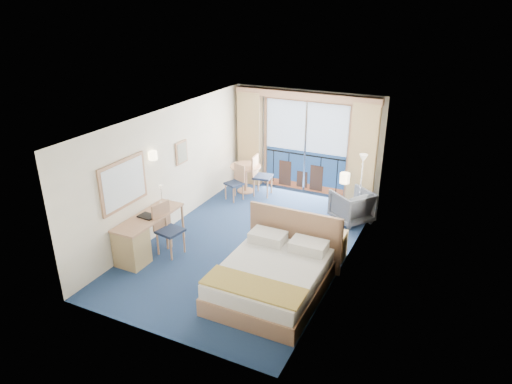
% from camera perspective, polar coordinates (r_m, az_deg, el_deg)
% --- Properties ---
extents(floor, '(6.50, 6.50, 0.00)m').
position_cam_1_polar(floor, '(9.81, -0.58, -6.28)').
color(floor, navy).
rests_on(floor, ground).
extents(room_walls, '(4.04, 6.54, 2.72)m').
position_cam_1_polar(room_walls, '(9.07, -0.62, 3.56)').
color(room_walls, white).
rests_on(room_walls, ground).
extents(balcony_door, '(2.36, 0.03, 2.52)m').
position_cam_1_polar(balcony_door, '(12.09, 6.14, 5.29)').
color(balcony_door, navy).
rests_on(balcony_door, room_walls).
extents(curtain_left, '(0.65, 0.22, 2.55)m').
position_cam_1_polar(curtain_left, '(12.50, -0.76, 6.65)').
color(curtain_left, tan).
rests_on(curtain_left, room_walls).
extents(curtain_right, '(0.65, 0.22, 2.55)m').
position_cam_1_polar(curtain_right, '(11.52, 13.23, 4.59)').
color(curtain_right, tan).
rests_on(curtain_right, room_walls).
extents(pelmet, '(3.80, 0.25, 0.18)m').
position_cam_1_polar(pelmet, '(11.63, 6.28, 11.89)').
color(pelmet, tan).
rests_on(pelmet, room_walls).
extents(mirror, '(0.05, 1.25, 0.95)m').
position_cam_1_polar(mirror, '(9.04, -16.22, 1.01)').
color(mirror, tan).
rests_on(mirror, room_walls).
extents(wall_print, '(0.04, 0.42, 0.52)m').
position_cam_1_polar(wall_print, '(10.45, -9.28, 4.90)').
color(wall_print, tan).
rests_on(wall_print, room_walls).
extents(sconce_left, '(0.18, 0.18, 0.18)m').
position_cam_1_polar(sconce_left, '(9.56, -12.77, 4.48)').
color(sconce_left, beige).
rests_on(sconce_left, room_walls).
extents(sconce_right, '(0.18, 0.18, 0.18)m').
position_cam_1_polar(sconce_right, '(8.28, 11.04, 1.72)').
color(sconce_right, beige).
rests_on(sconce_right, room_walls).
extents(bed, '(1.86, 2.21, 1.17)m').
position_cam_1_polar(bed, '(8.11, 2.12, -10.46)').
color(bed, tan).
rests_on(bed, ground).
extents(nightstand, '(0.44, 0.42, 0.57)m').
position_cam_1_polar(nightstand, '(9.25, 9.74, -6.54)').
color(nightstand, tan).
rests_on(nightstand, ground).
extents(phone, '(0.21, 0.17, 0.08)m').
position_cam_1_polar(phone, '(9.06, 9.57, -4.82)').
color(phone, white).
rests_on(phone, nightstand).
extents(armchair, '(1.15, 1.14, 0.75)m').
position_cam_1_polar(armchair, '(10.78, 11.91, -1.73)').
color(armchair, '#4A515A').
rests_on(armchair, ground).
extents(floor_lamp, '(0.21, 0.21, 1.54)m').
position_cam_1_polar(floor_lamp, '(10.77, 13.15, 2.71)').
color(floor_lamp, silver).
rests_on(floor_lamp, ground).
extents(desk, '(0.58, 1.68, 0.79)m').
position_cam_1_polar(desk, '(9.24, -14.82, -6.01)').
color(desk, tan).
rests_on(desk, ground).
extents(desk_chair, '(0.54, 0.53, 1.07)m').
position_cam_1_polar(desk_chair, '(9.33, -11.15, -4.16)').
color(desk_chair, '#1B2640').
rests_on(desk_chair, ground).
extents(folder, '(0.35, 0.27, 0.03)m').
position_cam_1_polar(folder, '(9.36, -13.45, -2.94)').
color(folder, black).
rests_on(folder, desk).
extents(desk_lamp, '(0.11, 0.11, 0.40)m').
position_cam_1_polar(desk_lamp, '(9.76, -11.78, 0.17)').
color(desk_lamp, silver).
rests_on(desk_lamp, desk).
extents(round_table, '(0.82, 0.82, 0.74)m').
position_cam_1_polar(round_table, '(12.12, -1.32, 2.53)').
color(round_table, tan).
rests_on(round_table, ground).
extents(table_chair_a, '(0.52, 0.51, 1.06)m').
position_cam_1_polar(table_chair_a, '(11.91, 0.43, 2.38)').
color(table_chair_a, '#1B2640').
rests_on(table_chair_a, ground).
extents(table_chair_b, '(0.52, 0.52, 0.92)m').
position_cam_1_polar(table_chair_b, '(11.69, -2.46, 1.52)').
color(table_chair_b, '#1B2640').
rests_on(table_chair_b, ground).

